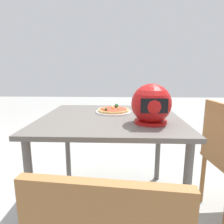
% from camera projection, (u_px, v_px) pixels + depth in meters
% --- Properties ---
extents(ground_plane, '(14.00, 14.00, 0.00)m').
position_uv_depth(ground_plane, '(111.00, 205.00, 1.71)').
color(ground_plane, '#9E9E99').
extents(dining_table, '(1.06, 1.00, 0.78)m').
position_uv_depth(dining_table, '(110.00, 127.00, 1.57)').
color(dining_table, '#5B5651').
rests_on(dining_table, ground).
extents(pizza_plate, '(0.30, 0.30, 0.01)m').
position_uv_depth(pizza_plate, '(114.00, 112.00, 1.69)').
color(pizza_plate, white).
rests_on(pizza_plate, dining_table).
extents(pizza, '(0.26, 0.26, 0.05)m').
position_uv_depth(pizza, '(114.00, 110.00, 1.69)').
color(pizza, tan).
rests_on(pizza, pizza_plate).
extents(motorcycle_helmet, '(0.27, 0.27, 0.27)m').
position_uv_depth(motorcycle_helmet, '(151.00, 105.00, 1.33)').
color(motorcycle_helmet, '#B21414').
rests_on(motorcycle_helmet, dining_table).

